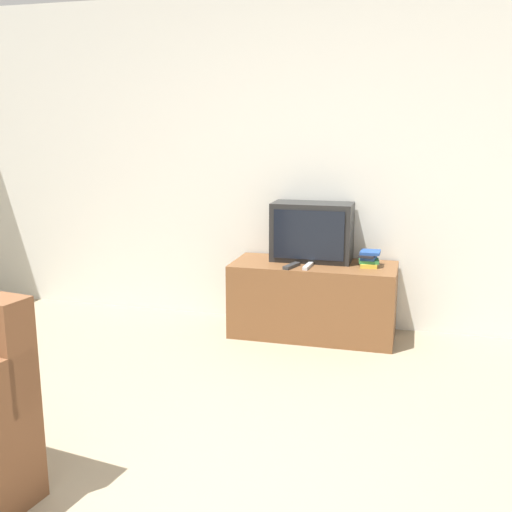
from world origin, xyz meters
The scene contains 6 objects.
wall_back centered at (0.00, 3.03, 1.30)m, with size 9.00×0.06×2.60m.
tv_stand centered at (0.33, 2.71, 0.28)m, with size 1.24×0.54×0.57m.
television centered at (0.29, 2.82, 0.79)m, with size 0.61×0.32×0.45m.
book_stack centered at (0.73, 2.74, 0.62)m, with size 0.16×0.22×0.12m.
remote_on_stand centered at (0.19, 2.54, 0.58)m, with size 0.10×0.20×0.02m.
remote_secondary centered at (0.30, 2.57, 0.58)m, with size 0.05×0.19×0.02m.
Camera 1 is at (1.06, -1.69, 1.58)m, focal length 42.00 mm.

